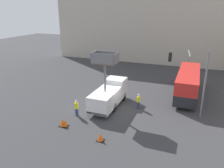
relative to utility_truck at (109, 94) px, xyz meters
name	(u,v)px	position (x,y,z in m)	size (l,w,h in m)	color
ground_plane	(117,110)	(1.15, -0.63, -1.55)	(120.00, 120.00, 0.00)	#38383A
building_backdrop_far	(162,19)	(1.15, 26.66, 6.99)	(44.00, 10.00, 17.07)	#BCB2A3
utility_truck	(109,94)	(0.00, 0.00, 0.00)	(2.55, 6.75, 6.49)	white
city_bus	(188,82)	(8.16, 6.68, 0.34)	(2.53, 10.34, 3.24)	#232328
traffic_light_pole	(193,73)	(8.66, 0.86, 3.09)	(3.80, 3.55, 6.91)	slate
road_worker_near_truck	(77,108)	(-2.30, -3.49, -0.66)	(0.38, 0.38, 1.79)	navy
road_worker_directing	(139,101)	(3.31, 0.56, -0.67)	(0.38, 0.38, 1.76)	navy
traffic_cone_near_truck	(63,123)	(-2.47, -5.87, -1.18)	(0.69, 0.69, 0.79)	black
traffic_cone_mid_road	(101,137)	(1.92, -6.79, -1.20)	(0.64, 0.64, 0.73)	black
traffic_cone_far_side	(65,123)	(-2.23, -5.84, -1.22)	(0.60, 0.60, 0.69)	black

